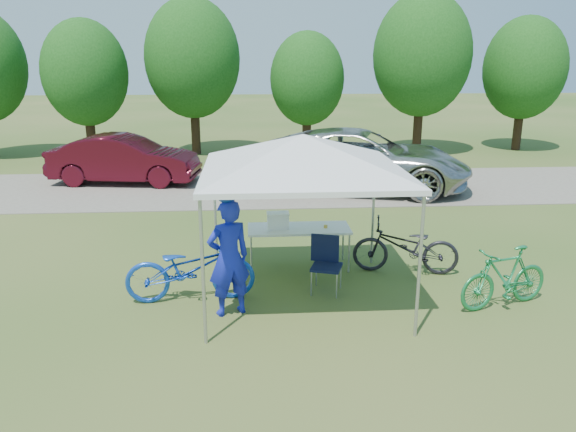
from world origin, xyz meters
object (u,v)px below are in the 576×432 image
folding_chair (326,259)px  sedan (125,159)px  cooler (278,220)px  cyclist (229,258)px  bike_green (505,277)px  minivan (360,159)px  bike_dark (406,247)px  bike_blue (190,269)px  folding_table (299,230)px

folding_chair → sedan: 10.10m
folding_chair → cooler: bearing=142.9°
folding_chair → cyclist: (-1.61, -0.83, 0.36)m
cooler → bike_green: size_ratio=0.25×
minivan → cooler: bearing=171.0°
bike_green → bike_dark: size_ratio=0.86×
bike_blue → sedan: bearing=13.3°
sedan → bike_green: bearing=-132.3°
cyclist → bike_green: bearing=156.7°
cooler → bike_green: bearing=-29.3°
folding_chair → cyclist: cyclist is taller
cyclist → sedan: size_ratio=0.41×
bike_green → cyclist: bearing=-107.9°
cooler → bike_blue: size_ratio=0.20×
cooler → bike_dark: size_ratio=0.22×
folding_chair → bike_dark: bearing=40.7°
bike_blue → folding_table: bearing=-58.5°
folding_chair → bike_green: size_ratio=0.57×
folding_table → cooler: bearing=180.0°
cyclist → bike_blue: bearing=-62.3°
folding_table → cyclist: cyclist is taller
bike_dark → sedan: (-6.73, 8.03, 0.26)m
folding_chair → bike_blue: (-2.27, -0.29, -0.01)m
cooler → bike_blue: bike_blue is taller
bike_dark → minivan: bearing=-171.5°
minivan → sedan: 7.30m
cooler → sedan: bearing=120.1°
cyclist → sedan: cyclist is taller
bike_blue → minivan: (4.28, 7.65, 0.36)m
folding_table → bike_dark: size_ratio=0.99×
folding_table → bike_dark: bike_dark is taller
minivan → folding_chair: bearing=179.5°
folding_table → folding_chair: (0.37, -1.09, -0.18)m
bike_dark → sedan: size_ratio=0.42×
folding_chair → bike_dark: 1.70m
bike_blue → sedan: 9.43m
cooler → minivan: size_ratio=0.06×
bike_blue → cyclist: bearing=-134.2°
folding_table → bike_blue: 2.36m
cooler → bike_green: 4.05m
bike_blue → bike_dark: (3.84, 0.94, -0.04)m
bike_dark → minivan: (0.44, 6.71, 0.41)m
folding_table → bike_green: bike_green is taller
minivan → sedan: size_ratio=1.41×
cyclist → minivan: size_ratio=0.29×
folding_table → bike_dark: (1.94, -0.44, -0.24)m
folding_chair → cooler: size_ratio=2.29×
folding_chair → bike_green: (2.76, -0.88, -0.06)m
folding_table → minivan: bearing=69.2°
bike_blue → bike_dark: bearing=-80.7°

